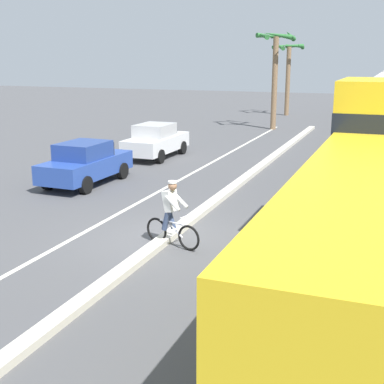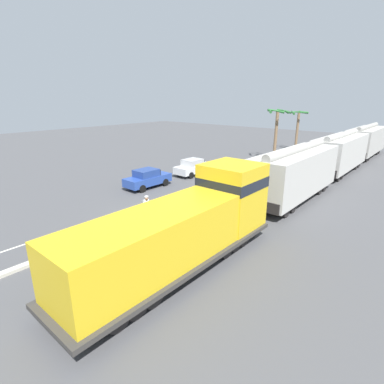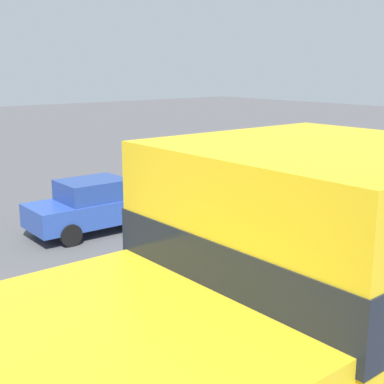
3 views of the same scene
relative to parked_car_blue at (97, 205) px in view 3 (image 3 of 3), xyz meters
The scene contains 5 objects.
ground_plane 7.20m from the parked_car_blue, 40.37° to the right, with size 120.00×120.00×0.00m, color #4C4C4F.
median_curb 5.67m from the parked_car_blue, 14.07° to the left, with size 0.36×36.00×0.16m, color beige.
lane_stripe 3.44m from the parked_car_blue, 24.12° to the left, with size 0.14×36.00×0.01m, color silver.
parked_car_blue is the anchor object (origin of this frame).
parked_car_white 5.97m from the parked_car_blue, 88.68° to the left, with size 1.87×4.22×1.62m.
Camera 3 is at (8.53, -3.07, 4.90)m, focal length 50.00 mm.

